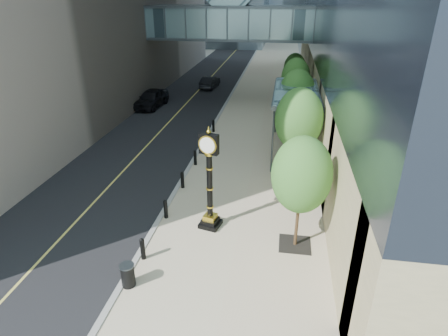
{
  "coord_description": "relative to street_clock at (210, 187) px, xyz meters",
  "views": [
    {
      "loc": [
        2.65,
        -10.93,
        10.23
      ],
      "look_at": [
        0.1,
        4.91,
        2.67
      ],
      "focal_mm": 30.0,
      "sensor_mm": 36.0,
      "label": 1
    }
  ],
  "objects": [
    {
      "name": "ground",
      "position": [
        0.39,
        -3.85,
        -2.18
      ],
      "size": [
        320.0,
        320.0,
        0.0
      ],
      "primitive_type": "plane",
      "color": "gray",
      "rests_on": "ground"
    },
    {
      "name": "road",
      "position": [
        -6.61,
        36.15,
        -2.17
      ],
      "size": [
        8.0,
        180.0,
        0.02
      ],
      "primitive_type": "cube",
      "color": "black",
      "rests_on": "ground"
    },
    {
      "name": "sidewalk",
      "position": [
        1.39,
        36.15,
        -2.15
      ],
      "size": [
        8.0,
        180.0,
        0.06
      ],
      "primitive_type": "cube",
      "color": "#B7AA8D",
      "rests_on": "ground"
    },
    {
      "name": "curb",
      "position": [
        -2.61,
        36.15,
        -2.14
      ],
      "size": [
        0.25,
        180.0,
        0.07
      ],
      "primitive_type": "cube",
      "color": "gray",
      "rests_on": "ground"
    },
    {
      "name": "skywalk",
      "position": [
        -2.61,
        24.15,
        5.54
      ],
      "size": [
        17.0,
        4.2,
        5.8
      ],
      "color": "slate",
      "rests_on": "ground"
    },
    {
      "name": "entrance_canopy",
      "position": [
        3.87,
        10.15,
        2.02
      ],
      "size": [
        3.0,
        8.0,
        4.38
      ],
      "color": "#383F44",
      "rests_on": "ground"
    },
    {
      "name": "bollard_row",
      "position": [
        -2.31,
        5.15,
        -1.67
      ],
      "size": [
        0.2,
        16.2,
        0.9
      ],
      "color": "black",
      "rests_on": "sidewalk"
    },
    {
      "name": "street_trees",
      "position": [
        3.99,
        11.11,
        1.38
      ],
      "size": [
        2.69,
        28.36,
        5.52
      ],
      "color": "black",
      "rests_on": "sidewalk"
    },
    {
      "name": "street_clock",
      "position": [
        0.0,
        0.0,
        0.0
      ],
      "size": [
        1.1,
        1.1,
        4.88
      ],
      "rotation": [
        0.0,
        0.0,
        -0.23
      ],
      "color": "black",
      "rests_on": "sidewalk"
    },
    {
      "name": "trash_bin",
      "position": [
        -2.31,
        -4.44,
        -1.67
      ],
      "size": [
        0.59,
        0.59,
        0.9
      ],
      "primitive_type": "cylinder",
      "rotation": [
        0.0,
        0.0,
        0.15
      ],
      "color": "black",
      "rests_on": "sidewalk"
    },
    {
      "name": "pedestrian",
      "position": [
        3.07,
        4.41,
        -1.29
      ],
      "size": [
        0.64,
        0.46,
        1.65
      ],
      "primitive_type": "imported",
      "rotation": [
        0.0,
        0.0,
        3.25
      ],
      "color": "beige",
      "rests_on": "sidewalk"
    },
    {
      "name": "car_near",
      "position": [
        -9.61,
        19.4,
        -1.3
      ],
      "size": [
        2.46,
        5.18,
        1.71
      ],
      "primitive_type": "imported",
      "rotation": [
        0.0,
        0.0,
        -0.09
      ],
      "color": "black",
      "rests_on": "road"
    },
    {
      "name": "car_far",
      "position": [
        -5.57,
        28.34,
        -1.49
      ],
      "size": [
        1.83,
        4.19,
        1.34
      ],
      "primitive_type": "imported",
      "rotation": [
        0.0,
        0.0,
        3.04
      ],
      "color": "black",
      "rests_on": "road"
    }
  ]
}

